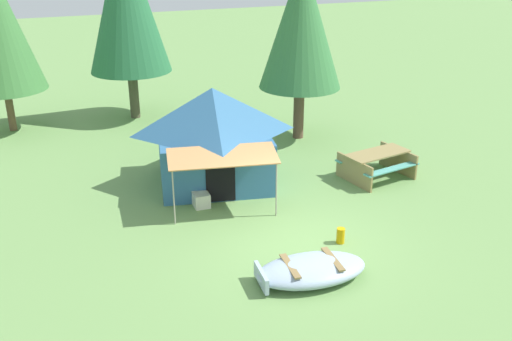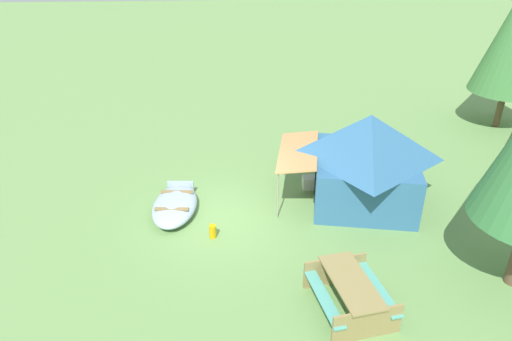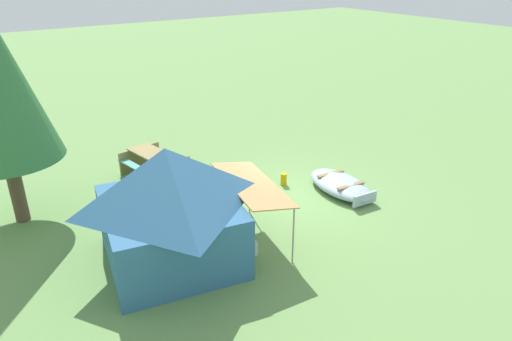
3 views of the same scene
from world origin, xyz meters
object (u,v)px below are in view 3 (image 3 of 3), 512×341
object	(u,v)px
canvas_cabin_tent	(169,204)
picnic_table	(154,162)
cooler_box	(243,248)
fuel_can	(284,179)
beached_rowboat	(340,185)

from	to	relation	value
canvas_cabin_tent	picnic_table	world-z (taller)	canvas_cabin_tent
cooler_box	canvas_cabin_tent	bearing A→B (deg)	59.33
picnic_table	cooler_box	xyz separation A→B (m)	(-5.19, 0.06, -0.30)
cooler_box	fuel_can	xyz separation A→B (m)	(2.41, -3.00, -0.00)
cooler_box	fuel_can	world-z (taller)	cooler_box
cooler_box	beached_rowboat	bearing A→B (deg)	-74.67
canvas_cabin_tent	cooler_box	bearing A→B (deg)	-120.67
picnic_table	cooler_box	world-z (taller)	picnic_table
beached_rowboat	cooler_box	world-z (taller)	beached_rowboat
picnic_table	cooler_box	distance (m)	5.19
beached_rowboat	canvas_cabin_tent	xyz separation A→B (m)	(-0.31, 5.46, 1.17)
beached_rowboat	picnic_table	world-z (taller)	picnic_table
canvas_cabin_tent	cooler_box	distance (m)	1.99
beached_rowboat	canvas_cabin_tent	size ratio (longest dim) A/B	0.54
beached_rowboat	cooler_box	bearing A→B (deg)	105.33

